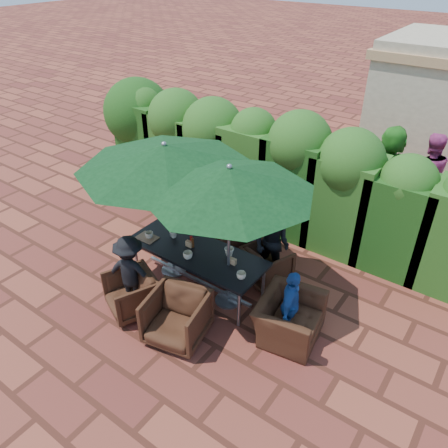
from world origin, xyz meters
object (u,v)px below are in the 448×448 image
Objects in this scene: chair_far_left at (195,221)px; chair_far_mid at (230,237)px; dining_table at (197,254)px; umbrella_left at (165,157)px; chair_far_right at (267,263)px; chair_near_right at (177,316)px; chair_end_right at (290,313)px; chair_near_left at (131,292)px; umbrella_right at (229,180)px.

chair_far_mid is (0.86, -0.04, 0.00)m from chair_far_left.
chair_far_left is at bearing 130.68° from dining_table.
umbrella_left is 3.86× the size of chair_far_right.
chair_far_mid reaches higher than chair_near_right.
chair_far_mid is (0.57, 0.95, -1.78)m from umbrella_left.
chair_far_mid reaches higher than chair_end_right.
umbrella_left is at bearing 77.59° from chair_end_right.
umbrella_left reaches higher than chair_near_right.
chair_end_right reaches higher than dining_table.
chair_far_left is 0.88× the size of chair_end_right.
chair_end_right is at bearing 25.05° from chair_near_right.
chair_near_left is (0.14, -1.13, -1.84)m from umbrella_left.
chair_far_left is 1.18× the size of chair_near_left.
umbrella_left is 3.77× the size of chair_near_left.
chair_far_left is 1.78m from chair_far_right.
umbrella_left is 3.20× the size of chair_far_left.
chair_near_left is at bearing 101.11° from chair_far_mid.
umbrella_left is 2.99m from chair_end_right.
chair_far_left reaches higher than chair_near_right.
chair_far_right is (0.21, 0.83, -1.85)m from umbrella_right.
chair_far_mid is 1.04× the size of chair_near_right.
dining_table is 1.24m from chair_far_right.
chair_end_right reaches higher than chair_near_right.
chair_far_left is 1.00× the size of chair_far_mid.
umbrella_left is 2.39m from chair_near_right.
chair_end_right is at bearing -179.03° from chair_far_left.
chair_far_left is (-0.91, 1.06, -0.24)m from dining_table.
dining_table is at bearing 115.50° from chair_far_mid.
umbrella_right reaches higher than chair_far_mid.
umbrella_right is at bearing 77.41° from chair_end_right.
chair_far_right is at bearing -168.72° from chair_far_mid.
dining_table is at bearing 78.85° from chair_end_right.
chair_near_right is (1.09, -1.14, -1.79)m from umbrella_left.
chair_end_right is at bearing -3.38° from umbrella_left.
chair_far_mid is at bearing 124.12° from umbrella_right.
umbrella_right is 2.84× the size of chair_far_mid.
umbrella_right is 3.35× the size of chair_near_left.
chair_near_left is (-1.11, -1.06, -1.84)m from umbrella_right.
chair_end_right is at bearing -2.11° from dining_table.
umbrella_left reaches higher than dining_table.
chair_far_right is at bearing 75.59° from umbrella_right.
dining_table is 2.72× the size of chair_far_mid.
umbrella_left reaches higher than chair_far_mid.
umbrella_right reaches higher than chair_far_right.
chair_far_left is 2.16m from chair_near_left.
chair_near_right reaches higher than dining_table.
chair_near_left is at bearing 75.48° from chair_far_right.
chair_near_right is 0.85× the size of chair_end_right.
chair_far_left is at bearing 110.73° from chair_near_right.
dining_table is 2.38× the size of chair_end_right.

